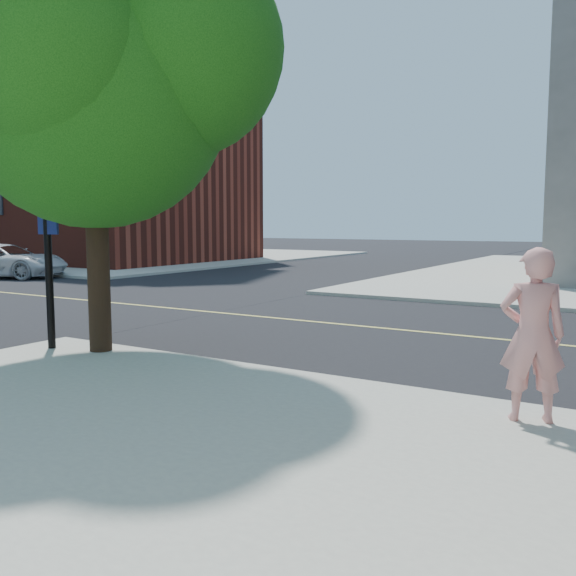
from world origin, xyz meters
The scene contains 8 objects.
ground centered at (0.00, 0.00, 0.00)m, with size 140.00×140.00×0.00m, color black.
road_ew centered at (0.00, 4.50, 0.01)m, with size 140.00×9.00×0.01m, color black.
sidewalk_nw centered at (-23.00, 21.50, 0.06)m, with size 26.00×25.00×0.12m, color #ACAD9E.
church centered at (-20.00, 18.00, 7.18)m, with size 15.20×12.00×14.40m.
office_block centered at (-32.00, 21.98, 9.12)m, with size 12.00×14.08×18.00m.
man_on_phone centered at (7.20, -0.66, 1.04)m, with size 0.67×0.44×1.84m, color #DC8F8C.
street_tree centered at (0.62, -0.49, 4.82)m, with size 5.49×4.99×7.28m.
car_a centered at (-14.37, 7.90, 0.68)m, with size 2.27×4.92×1.37m, color silver.
Camera 1 is at (8.29, -7.42, 2.21)m, focal length 38.35 mm.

